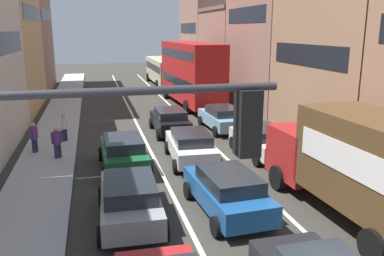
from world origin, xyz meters
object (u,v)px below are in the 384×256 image
coupe_centre_lane_fourth (170,120)px  pedestrian_far_sidewalk (64,126)px  sedan_right_lane_behind_truck (262,140)px  wagon_left_lane_second (130,199)px  pedestrian_near_kerb (34,136)px  removalist_box_truck (359,162)px  hatchback_centre_lane_third (191,146)px  wagon_right_lane_far (222,118)px  pedestrian_mid_sidewalk (57,142)px  bus_mid_queue_primary (191,71)px  traffic_light_pole (96,223)px  bus_far_queue_secondary (164,69)px  sedan_centre_lane_second (227,191)px  sedan_left_lane_third (123,152)px

coupe_centre_lane_fourth → pedestrian_far_sidewalk: size_ratio=2.60×
coupe_centre_lane_fourth → sedan_right_lane_behind_truck: 6.48m
wagon_left_lane_second → pedestrian_near_kerb: bearing=27.1°
removalist_box_truck → hatchback_centre_lane_third: size_ratio=1.77×
wagon_right_lane_far → pedestrian_mid_sidewalk: pedestrian_mid_sidewalk is taller
hatchback_centre_lane_third → bus_mid_queue_primary: size_ratio=0.41×
traffic_light_pole → sedan_right_lane_behind_truck: size_ratio=1.26×
wagon_left_lane_second → bus_far_queue_secondary: 32.86m
sedan_centre_lane_second → bus_mid_queue_primary: bus_mid_queue_primary is taller
traffic_light_pole → coupe_centre_lane_fourth: 19.16m
sedan_centre_lane_second → pedestrian_far_sidewalk: size_ratio=2.65×
coupe_centre_lane_fourth → pedestrian_mid_sidewalk: pedestrian_mid_sidewalk is taller
pedestrian_near_kerb → sedan_left_lane_third: bearing=-3.8°
coupe_centre_lane_fourth → bus_mid_queue_primary: bus_mid_queue_primary is taller
sedan_centre_lane_second → sedan_left_lane_third: same height
pedestrian_near_kerb → bus_mid_queue_primary: bearing=80.1°
wagon_left_lane_second → pedestrian_near_kerb: 9.18m
sedan_left_lane_third → bus_mid_queue_primary: 15.95m
hatchback_centre_lane_third → pedestrian_near_kerb: pedestrian_near_kerb is taller
hatchback_centre_lane_third → coupe_centre_lane_fourth: bearing=2.4°
sedan_right_lane_behind_truck → pedestrian_far_sidewalk: (-9.58, 4.67, 0.15)m
bus_mid_queue_primary → pedestrian_mid_sidewalk: 15.79m
bus_mid_queue_primary → sedan_right_lane_behind_truck: bearing=178.1°
pedestrian_mid_sidewalk → coupe_centre_lane_fourth: bearing=93.6°
wagon_right_lane_far → pedestrian_mid_sidewalk: 10.14m
sedan_centre_lane_second → bus_mid_queue_primary: size_ratio=0.41×
bus_mid_queue_primary → bus_far_queue_secondary: (0.00, 12.63, -1.07)m
hatchback_centre_lane_third → pedestrian_far_sidewalk: bearing=54.3°
sedan_centre_lane_second → hatchback_centre_lane_third: same height
sedan_centre_lane_second → sedan_left_lane_third: 6.10m
removalist_box_truck → sedan_right_lane_behind_truck: 7.16m
sedan_centre_lane_second → pedestrian_mid_sidewalk: (-5.98, 7.22, 0.15)m
wagon_left_lane_second → bus_mid_queue_primary: bearing=-17.3°
traffic_light_pole → sedan_left_lane_third: size_ratio=1.27×
bus_far_queue_secondary → pedestrian_near_kerb: 26.14m
wagon_right_lane_far → bus_mid_queue_primary: bus_mid_queue_primary is taller
wagon_right_lane_far → bus_mid_queue_primary: 8.91m
wagon_right_lane_far → bus_far_queue_secondary: size_ratio=0.42×
wagon_left_lane_second → pedestrian_far_sidewalk: 10.47m
hatchback_centre_lane_third → pedestrian_mid_sidewalk: bearing=77.5°
sedan_right_lane_behind_truck → hatchback_centre_lane_third: bearing=89.9°
coupe_centre_lane_fourth → wagon_right_lane_far: size_ratio=0.99×
removalist_box_truck → sedan_centre_lane_second: size_ratio=1.77×
sedan_right_lane_behind_truck → sedan_left_lane_third: bearing=91.0°
traffic_light_pole → bus_far_queue_secondary: (7.84, 39.64, -2.06)m
wagon_right_lane_far → pedestrian_near_kerb: bearing=101.4°
sedan_centre_lane_second → pedestrian_far_sidewalk: pedestrian_far_sidewalk is taller
coupe_centre_lane_fourth → pedestrian_near_kerb: pedestrian_near_kerb is taller
pedestrian_far_sidewalk → traffic_light_pole: bearing=-48.1°
hatchback_centre_lane_third → pedestrian_mid_sidewalk: (-6.07, 1.71, 0.15)m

